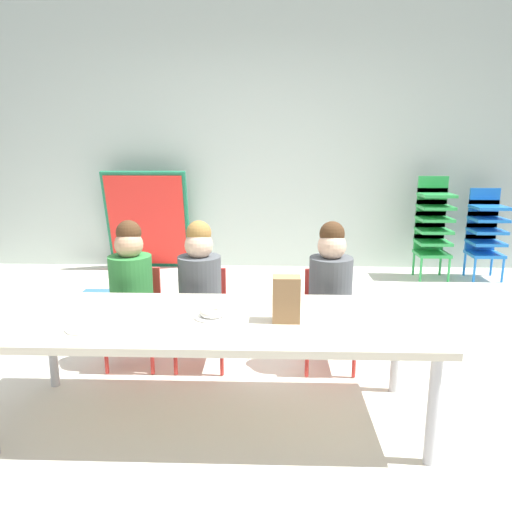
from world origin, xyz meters
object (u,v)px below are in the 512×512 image
at_px(seated_child_near_camera, 131,280).
at_px(seated_child_middle_seat, 200,281).
at_px(kid_chair_blue_stack, 485,229).
at_px(donut_powdered_on_plate, 213,312).
at_px(kid_chair_green_stack, 433,223).
at_px(folded_activity_table, 147,221).
at_px(paper_plate_center_table, 86,328).
at_px(craft_table, 214,325).
at_px(paper_bag_brown, 286,299).
at_px(seated_child_far_right, 330,282).
at_px(paper_plate_near_edge, 213,316).

xyz_separation_m(seated_child_near_camera, seated_child_middle_seat, (0.42, 0.00, 0.00)).
relative_size(kid_chair_blue_stack, donut_powdered_on_plate, 7.30).
distance_m(seated_child_middle_seat, kid_chair_green_stack, 2.98).
bearing_deg(folded_activity_table, donut_powdered_on_plate, -70.30).
xyz_separation_m(kid_chair_blue_stack, paper_plate_center_table, (-3.02, -2.91, 0.03)).
distance_m(kid_chair_blue_stack, folded_activity_table, 3.55).
bearing_deg(donut_powdered_on_plate, folded_activity_table, 109.70).
relative_size(seated_child_near_camera, kid_chair_blue_stack, 1.00).
bearing_deg(craft_table, kid_chair_blue_stack, 48.23).
xyz_separation_m(paper_bag_brown, paper_plate_center_table, (-0.92, -0.13, -0.11)).
height_order(seated_child_near_camera, kid_chair_blue_stack, seated_child_near_camera).
bearing_deg(paper_plate_center_table, kid_chair_blue_stack, 43.92).
height_order(craft_table, paper_bag_brown, paper_bag_brown).
height_order(seated_child_near_camera, paper_plate_center_table, seated_child_near_camera).
bearing_deg(kid_chair_green_stack, paper_bag_brown, -119.47).
distance_m(seated_child_near_camera, folded_activity_table, 2.45).
bearing_deg(kid_chair_blue_stack, craft_table, -131.77).
xyz_separation_m(seated_child_far_right, paper_bag_brown, (-0.28, -0.65, 0.10)).
distance_m(craft_table, paper_plate_center_table, 0.59).
bearing_deg(seated_child_middle_seat, paper_plate_near_edge, -76.14).
distance_m(folded_activity_table, donut_powdered_on_plate, 3.19).
bearing_deg(kid_chair_green_stack, kid_chair_blue_stack, -0.02).
bearing_deg(seated_child_near_camera, donut_powdered_on_plate, -46.69).
xyz_separation_m(kid_chair_green_stack, paper_plate_near_edge, (-1.93, -2.74, -0.03)).
bearing_deg(kid_chair_green_stack, donut_powdered_on_plate, -125.11).
relative_size(seated_child_near_camera, folded_activity_table, 0.84).
relative_size(folded_activity_table, paper_plate_near_edge, 6.04).
relative_size(seated_child_far_right, paper_bag_brown, 4.17).
distance_m(seated_child_near_camera, kid_chair_blue_stack, 3.71).
height_order(craft_table, kid_chair_blue_stack, kid_chair_blue_stack).
distance_m(kid_chair_green_stack, donut_powdered_on_plate, 3.35).
bearing_deg(kid_chair_green_stack, paper_plate_near_edge, -125.11).
bearing_deg(seated_child_near_camera, kid_chair_green_stack, 40.54).
bearing_deg(folded_activity_table, seated_child_middle_seat, -68.89).
xyz_separation_m(craft_table, folded_activity_table, (-1.08, 3.01, 0.03)).
relative_size(seated_child_near_camera, kid_chair_green_stack, 0.88).
relative_size(folded_activity_table, donut_powdered_on_plate, 8.62).
height_order(folded_activity_table, paper_plate_near_edge, folded_activity_table).
xyz_separation_m(seated_child_far_right, paper_plate_center_table, (-1.20, -0.77, -0.00)).
distance_m(paper_bag_brown, paper_plate_center_table, 0.93).
bearing_deg(paper_plate_near_edge, seated_child_far_right, 43.39).
bearing_deg(donut_powdered_on_plate, craft_table, -24.48).
distance_m(seated_child_middle_seat, donut_powdered_on_plate, 0.62).
bearing_deg(paper_bag_brown, seated_child_middle_seat, 127.96).
bearing_deg(paper_bag_brown, donut_powdered_on_plate, 173.34).
distance_m(kid_chair_blue_stack, paper_bag_brown, 3.49).
distance_m(seated_child_far_right, kid_chair_green_stack, 2.49).
xyz_separation_m(craft_table, seated_child_near_camera, (-0.58, 0.61, 0.05)).
bearing_deg(paper_plate_center_table, seated_child_far_right, 32.78).
height_order(seated_child_middle_seat, donut_powdered_on_plate, seated_child_middle_seat).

